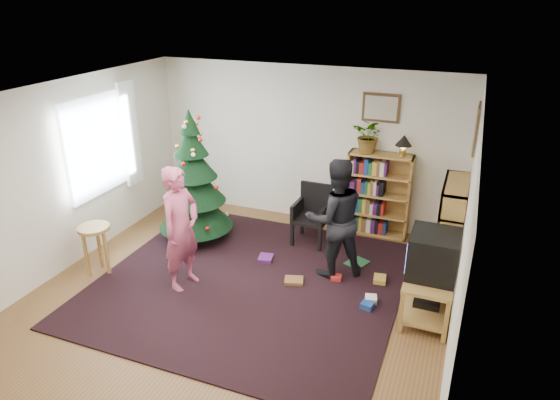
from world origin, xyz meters
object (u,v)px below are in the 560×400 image
(bookshelf_back, at_px, (378,194))
(person_by_chair, at_px, (335,219))
(tv_stand, at_px, (429,290))
(person_standing, at_px, (181,229))
(picture_back, at_px, (381,108))
(table_lamp, at_px, (404,142))
(stool, at_px, (95,237))
(crt_tv, at_px, (433,254))
(picture_right, at_px, (477,129))
(christmas_tree, at_px, (194,187))
(armchair, at_px, (313,212))
(potted_plant, at_px, (370,136))
(bookshelf_right, at_px, (450,228))

(bookshelf_back, relative_size, person_by_chair, 0.80)
(tv_stand, height_order, person_standing, person_standing)
(picture_back, bearing_deg, table_lamp, -19.24)
(stool, bearing_deg, tv_stand, 8.68)
(crt_tv, relative_size, stool, 0.85)
(picture_back, height_order, stool, picture_back)
(picture_back, height_order, person_standing, picture_back)
(tv_stand, xyz_separation_m, person_standing, (-2.98, -0.49, 0.48))
(picture_right, relative_size, crt_tv, 1.03)
(christmas_tree, height_order, crt_tv, christmas_tree)
(christmas_tree, xyz_separation_m, bookshelf_back, (2.51, 1.18, -0.17))
(picture_right, height_order, armchair, picture_right)
(person_standing, bearing_deg, potted_plant, -27.30)
(bookshelf_right, distance_m, person_standing, 3.47)
(picture_back, distance_m, christmas_tree, 2.98)
(bookshelf_right, distance_m, crt_tv, 1.08)
(armchair, bearing_deg, bookshelf_back, 36.78)
(bookshelf_right, xyz_separation_m, table_lamp, (-0.80, 0.83, 0.85))
(picture_right, height_order, potted_plant, picture_right)
(table_lamp, bearing_deg, christmas_tree, -157.23)
(christmas_tree, relative_size, bookshelf_back, 1.55)
(picture_back, bearing_deg, bookshelf_right, -39.11)
(table_lamp, bearing_deg, armchair, -152.34)
(stool, bearing_deg, table_lamp, 35.69)
(bookshelf_back, bearing_deg, stool, -141.87)
(bookshelf_back, relative_size, bookshelf_right, 1.00)
(picture_right, distance_m, bookshelf_right, 1.32)
(picture_back, distance_m, picture_right, 1.51)
(bookshelf_right, bearing_deg, table_lamp, 43.98)
(picture_back, height_order, potted_plant, picture_back)
(christmas_tree, bearing_deg, bookshelf_back, 25.17)
(crt_tv, relative_size, person_by_chair, 0.36)
(bookshelf_right, height_order, table_lamp, table_lamp)
(tv_stand, xyz_separation_m, person_by_chair, (-1.28, 0.48, 0.48))
(armchair, bearing_deg, table_lamp, 29.06)
(person_by_chair, bearing_deg, person_standing, -2.72)
(person_standing, xyz_separation_m, potted_plant, (1.80, 2.38, 0.75))
(potted_plant, relative_size, table_lamp, 1.61)
(bookshelf_back, bearing_deg, picture_right, -25.48)
(bookshelf_back, distance_m, stool, 4.11)
(christmas_tree, height_order, potted_plant, christmas_tree)
(bookshelf_right, bearing_deg, picture_back, 50.89)
(bookshelf_back, distance_m, person_standing, 3.11)
(bookshelf_right, distance_m, table_lamp, 1.44)
(picture_right, bearing_deg, crt_tv, -101.18)
(crt_tv, distance_m, armchair, 2.26)
(bookshelf_back, distance_m, crt_tv, 2.14)
(armchair, distance_m, person_by_chair, 1.04)
(picture_back, bearing_deg, bookshelf_back, -57.27)
(crt_tv, bearing_deg, christmas_tree, 168.47)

